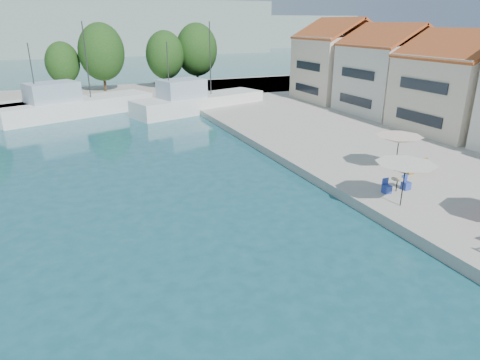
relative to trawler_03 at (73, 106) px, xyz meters
name	(u,v)px	position (x,y,z in m)	size (l,w,h in m)	color
quay_right	(464,144)	(28.81, -26.14, -0.77)	(32.00, 92.00, 0.60)	#AEAA9D
quay_far	(60,98)	(-1.19, 10.86, -0.77)	(90.00, 16.00, 0.60)	#AEAA9D
hill_east	(180,32)	(46.81, 123.86, 4.93)	(140.00, 40.00, 12.00)	gray
building_04	(462,80)	(30.81, -23.14, 3.95)	(9.00, 8.80, 9.20)	beige
building_05	(390,68)	(30.81, -14.14, 4.19)	(8.40, 8.80, 9.70)	silver
building_06	(339,59)	(30.81, -5.14, 4.43)	(9.00, 8.80, 10.20)	beige
trawler_03	(73,106)	(0.00, 0.00, 0.00)	(17.15, 10.02, 10.20)	white
trawler_04	(197,102)	(13.20, -3.06, 0.00)	(16.45, 8.56, 10.20)	silver
tree_05	(63,63)	(-0.20, 14.72, 3.39)	(4.52, 4.52, 6.70)	#3F2B19
tree_06	(101,52)	(4.90, 13.06, 4.79)	(6.16, 6.16, 9.12)	#3F2B19
tree_07	(165,55)	(13.59, 12.77, 4.18)	(5.44, 5.44, 8.05)	#3F2B19
tree_08	(197,50)	(18.57, 13.39, 4.76)	(6.12, 6.12, 9.06)	#3F2B19
umbrella_white	(405,168)	(14.45, -34.39, 1.63)	(3.09, 3.09, 2.35)	black
umbrella_cream	(399,140)	(18.19, -29.82, 1.62)	(2.96, 2.96, 2.34)	black
cafe_table_02	(397,187)	(15.68, -32.71, -0.18)	(1.82, 0.70, 0.76)	black
cafe_table_03	(418,168)	(19.26, -30.70, -0.18)	(1.82, 0.70, 0.76)	black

